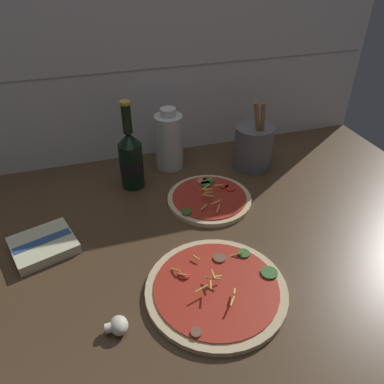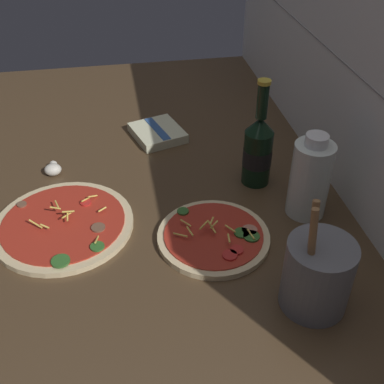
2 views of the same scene
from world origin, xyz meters
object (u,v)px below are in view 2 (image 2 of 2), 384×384
pizza_near (64,225)px  pizza_far (214,237)px  dish_towel (158,133)px  mushroom_left (53,169)px  oil_bottle (310,178)px  utensil_crock (317,275)px  beer_bottle (258,149)px

pizza_near → pizza_far: pizza_far is taller
pizza_near → pizza_far: 31.27cm
dish_towel → mushroom_left: bearing=-63.7°
pizza_far → oil_bottle: (-5.51, 21.22, 7.92)cm
mushroom_left → dish_towel: size_ratio=0.26×
pizza_near → pizza_far: bearing=73.1°
pizza_far → pizza_near: bearing=-106.9°
utensil_crock → pizza_far: bearing=-144.4°
oil_bottle → beer_bottle: bearing=-149.9°
mushroom_left → dish_towel: (-13.20, 26.68, -0.19)cm
beer_bottle → mushroom_left: beer_bottle is taller
pizza_near → dish_towel: size_ratio=1.75×
pizza_near → oil_bottle: 51.87cm
pizza_near → beer_bottle: beer_bottle is taller
oil_bottle → mushroom_left: 59.77cm
pizza_far → mushroom_left: 44.27cm
mushroom_left → pizza_far: bearing=48.3°
pizza_far → oil_bottle: 23.31cm
pizza_near → mushroom_left: size_ratio=6.85×
mushroom_left → dish_towel: mushroom_left is taller
mushroom_left → beer_bottle: bearing=76.6°
mushroom_left → oil_bottle: bearing=66.2°
pizza_far → oil_bottle: bearing=104.5°
beer_bottle → oil_bottle: (12.79, 7.41, -0.08)cm
beer_bottle → oil_bottle: 14.78cm
pizza_near → pizza_far: (9.10, 29.91, 0.03)cm
pizza_near → dish_towel: 40.97cm
utensil_crock → dish_towel: bearing=-162.1°
mushroom_left → dish_towel: bearing=116.3°
pizza_near → utensil_crock: bearing=57.3°
oil_bottle → mushroom_left: (-23.92, -54.29, -7.30)cm
oil_bottle → utensil_crock: (24.20, -7.83, -1.89)cm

